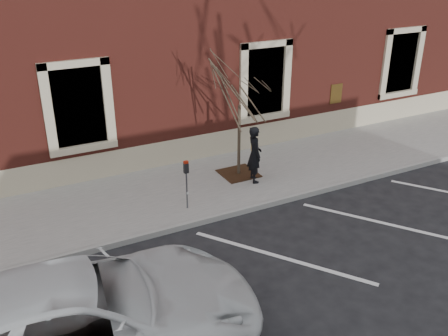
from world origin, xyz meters
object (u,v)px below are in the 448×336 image
parking_meter (186,176)px  sapling (240,85)px  man (255,154)px  white_truck (84,318)px

parking_meter → sapling: 3.12m
sapling → parking_meter: bearing=-150.9°
parking_meter → sapling: sapling is taller
man → sapling: sapling is taller
man → sapling: bearing=27.4°
man → sapling: (-0.17, 0.62, 1.91)m
sapling → white_truck: 7.92m
sapling → white_truck: size_ratio=0.65×
man → white_truck: size_ratio=0.28×
white_truck → sapling: bearing=-41.1°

